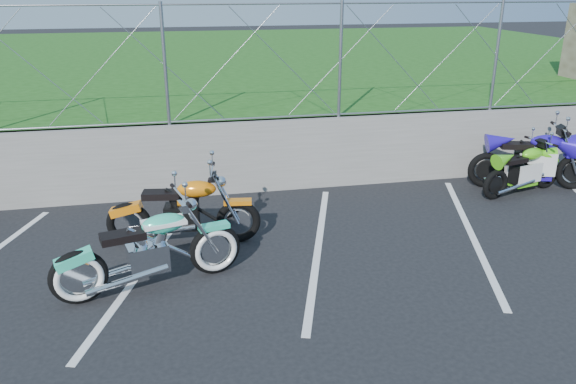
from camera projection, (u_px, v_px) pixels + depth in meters
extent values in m
plane|color=black|center=(338.00, 280.00, 7.19)|extent=(90.00, 90.00, 0.00)
cube|color=slate|center=(284.00, 155.00, 10.17)|extent=(30.00, 0.22, 1.30)
cube|color=#1A4C14|center=(228.00, 73.00, 19.35)|extent=(30.00, 20.00, 1.30)
cylinder|color=gray|center=(284.00, 4.00, 9.26)|extent=(28.00, 0.03, 0.03)
cylinder|color=gray|center=(284.00, 117.00, 9.93)|extent=(28.00, 0.03, 0.03)
cube|color=silver|center=(148.00, 262.00, 7.65)|extent=(1.49, 4.31, 0.01)
cube|color=silver|center=(318.00, 246.00, 8.11)|extent=(1.49, 4.31, 0.01)
cube|color=silver|center=(470.00, 232.00, 8.56)|extent=(1.49, 4.31, 0.01)
torus|color=black|center=(79.00, 277.00, 6.56)|extent=(0.69, 0.28, 0.68)
torus|color=black|center=(215.00, 249.00, 7.25)|extent=(0.69, 0.28, 0.68)
cube|color=silver|center=(148.00, 258.00, 6.87)|extent=(0.53, 0.40, 0.35)
ellipsoid|color=#33CFA1|center=(164.00, 223.00, 6.82)|extent=(0.59, 0.38, 0.24)
cube|color=black|center=(123.00, 236.00, 6.64)|extent=(0.56, 0.37, 0.09)
cube|color=#33CFA1|center=(214.00, 226.00, 7.14)|extent=(0.42, 0.25, 0.06)
cylinder|color=silver|center=(181.00, 195.00, 6.80)|extent=(0.21, 0.73, 0.03)
torus|color=black|center=(129.00, 224.00, 8.06)|extent=(0.66, 0.21, 0.65)
torus|color=black|center=(238.00, 221.00, 8.15)|extent=(0.66, 0.21, 0.65)
cube|color=black|center=(182.00, 217.00, 8.07)|extent=(0.52, 0.36, 0.36)
ellipsoid|color=orange|center=(197.00, 189.00, 7.94)|extent=(0.58, 0.33, 0.24)
cube|color=black|center=(161.00, 195.00, 7.93)|extent=(0.55, 0.32, 0.09)
cube|color=orange|center=(238.00, 202.00, 8.04)|extent=(0.42, 0.21, 0.06)
cylinder|color=silver|center=(212.00, 172.00, 7.86)|extent=(0.14, 0.75, 0.03)
torus|color=black|center=(495.00, 185.00, 9.78)|extent=(0.55, 0.24, 0.54)
torus|color=black|center=(547.00, 174.00, 10.31)|extent=(0.55, 0.24, 0.54)
cube|color=black|center=(522.00, 175.00, 10.01)|extent=(0.47, 0.35, 0.31)
ellipsoid|color=#58CB19|center=(533.00, 154.00, 9.96)|extent=(0.52, 0.34, 0.21)
cube|color=black|center=(515.00, 160.00, 9.80)|extent=(0.49, 0.33, 0.08)
cube|color=#58CB19|center=(549.00, 161.00, 10.23)|extent=(0.37, 0.22, 0.05)
cylinder|color=silver|center=(541.00, 141.00, 9.96)|extent=(0.19, 0.64, 0.03)
torus|color=black|center=(486.00, 170.00, 10.35)|extent=(0.68, 0.30, 0.67)
torus|color=black|center=(574.00, 172.00, 10.24)|extent=(0.68, 0.30, 0.67)
cube|color=black|center=(529.00, 165.00, 10.26)|extent=(0.58, 0.44, 0.38)
ellipsoid|color=#2211A3|center=(547.00, 142.00, 10.09)|extent=(0.64, 0.42, 0.26)
cube|color=black|center=(516.00, 145.00, 10.15)|extent=(0.61, 0.41, 0.10)
cylinder|color=silver|center=(561.00, 128.00, 9.98)|extent=(0.25, 0.78, 0.03)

